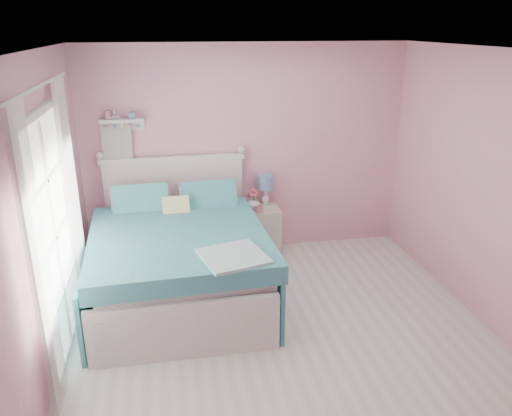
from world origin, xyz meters
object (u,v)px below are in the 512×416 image
object	(u,v)px
teacup	(259,209)
vase	(253,203)
bed	(180,260)
nightstand	(262,231)
table_lamp	(265,184)

from	to	relation	value
teacup	vase	bearing A→B (deg)	110.45
vase	bed	bearing A→B (deg)	-137.55
bed	nightstand	world-z (taller)	bed
table_lamp	teacup	distance (m)	0.36
bed	vase	world-z (taller)	bed
nightstand	vase	distance (m)	0.41
nightstand	teacup	bearing A→B (deg)	-114.91
bed	vase	size ratio (longest dim) A/B	13.29
bed	teacup	bearing A→B (deg)	34.07
nightstand	table_lamp	size ratio (longest dim) A/B	1.54
bed	teacup	size ratio (longest dim) A/B	22.25
table_lamp	teacup	xyz separation A→B (m)	(-0.13, -0.23, -0.24)
vase	teacup	size ratio (longest dim) A/B	1.68
bed	nightstand	size ratio (longest dim) A/B	3.65
table_lamp	teacup	world-z (taller)	table_lamp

